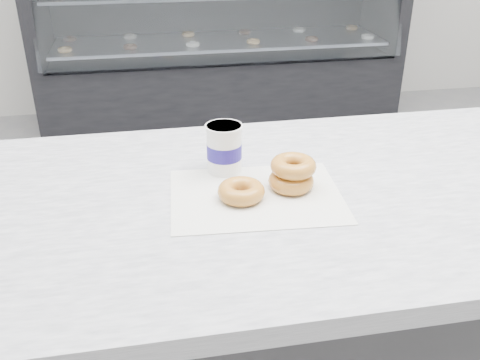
# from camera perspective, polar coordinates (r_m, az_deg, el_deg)

# --- Properties ---
(ground) EXTENTS (5.00, 5.00, 0.00)m
(ground) POSITION_cam_1_polar(r_m,az_deg,el_deg) (2.15, 6.77, -14.09)
(ground) COLOR gray
(ground) RESTS_ON ground
(counter) EXTENTS (3.06, 0.76, 0.90)m
(counter) POSITION_cam_1_polar(r_m,az_deg,el_deg) (1.44, 14.86, -15.92)
(counter) COLOR #333335
(counter) RESTS_ON ground
(display_case) EXTENTS (2.40, 0.74, 1.25)m
(display_case) POSITION_cam_1_polar(r_m,az_deg,el_deg) (3.80, -2.19, 13.32)
(display_case) COLOR black
(display_case) RESTS_ON ground
(wax_paper) EXTENTS (0.36, 0.28, 0.00)m
(wax_paper) POSITION_cam_1_polar(r_m,az_deg,el_deg) (1.07, 1.72, -1.68)
(wax_paper) COLOR silver
(wax_paper) RESTS_ON counter
(donut_single) EXTENTS (0.10, 0.10, 0.03)m
(donut_single) POSITION_cam_1_polar(r_m,az_deg,el_deg) (1.05, 0.13, -1.19)
(donut_single) COLOR gold
(donut_single) RESTS_ON wax_paper
(donut_stack) EXTENTS (0.12, 0.12, 0.06)m
(donut_stack) POSITION_cam_1_polar(r_m,az_deg,el_deg) (1.09, 5.59, 0.70)
(donut_stack) COLOR gold
(donut_stack) RESTS_ON wax_paper
(coffee_cup) EXTENTS (0.09, 0.09, 0.11)m
(coffee_cup) POSITION_cam_1_polar(r_m,az_deg,el_deg) (1.15, -1.70, 3.42)
(coffee_cup) COLOR white
(coffee_cup) RESTS_ON counter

